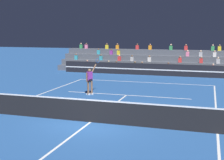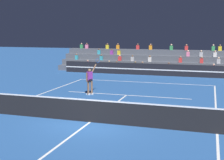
{
  "view_description": "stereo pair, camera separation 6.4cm",
  "coord_description": "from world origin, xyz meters",
  "views": [
    {
      "loc": [
        5.05,
        -12.81,
        4.07
      ],
      "look_at": [
        -0.7,
        5.51,
        1.1
      ],
      "focal_mm": 50.0,
      "sensor_mm": 36.0,
      "label": 1
    },
    {
      "loc": [
        5.11,
        -12.79,
        4.07
      ],
      "look_at": [
        -0.7,
        5.51,
        1.1
      ],
      "focal_mm": 50.0,
      "sensor_mm": 36.0,
      "label": 2
    }
  ],
  "objects": [
    {
      "name": "tennis_ball",
      "position": [
        -0.64,
        3.95,
        0.03
      ],
      "size": [
        0.07,
        0.07,
        0.07
      ],
      "primitive_type": "sphere",
      "color": "#C6DB33",
      "rests_on": "ground"
    },
    {
      "name": "ground_plane",
      "position": [
        0.0,
        0.0,
        0.0
      ],
      "size": [
        120.0,
        120.0,
        0.0
      ],
      "primitive_type": "plane",
      "color": "#285699"
    },
    {
      "name": "tennis_net",
      "position": [
        0.0,
        0.0,
        0.54
      ],
      "size": [
        12.0,
        0.1,
        1.1
      ],
      "color": "black",
      "rests_on": "ground"
    },
    {
      "name": "sponsor_banner_wall",
      "position": [
        0.0,
        16.26,
        0.55
      ],
      "size": [
        18.0,
        0.26,
        1.1
      ],
      "color": "black",
      "rests_on": "ground"
    },
    {
      "name": "bleacher_stand",
      "position": [
        -0.0,
        19.43,
        0.84
      ],
      "size": [
        20.86,
        3.8,
        2.83
      ],
      "color": "#4C515B",
      "rests_on": "ground"
    },
    {
      "name": "tennis_player",
      "position": [
        -2.32,
        5.88,
        0.98
      ],
      "size": [
        0.7,
        1.07,
        2.41
      ],
      "color": "brown",
      "rests_on": "ground"
    },
    {
      "name": "court_lines",
      "position": [
        0.0,
        0.0,
        0.0
      ],
      "size": [
        11.1,
        23.9,
        0.01
      ],
      "color": "white",
      "rests_on": "ground"
    }
  ]
}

